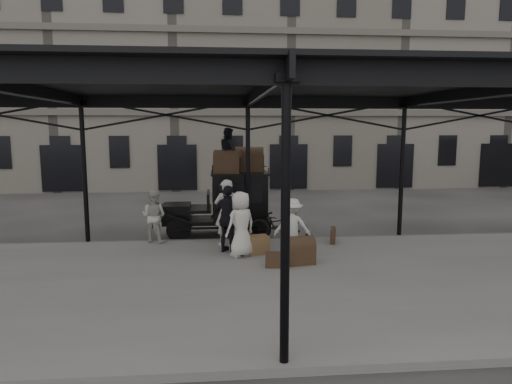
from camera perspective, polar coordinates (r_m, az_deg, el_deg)
The scene contains 18 objects.
ground at distance 12.81m, azimuth -0.36°, elevation -8.58°, with size 120.00×120.00×0.00m, color #383533.
platform at distance 10.89m, azimuth 0.51°, elevation -11.21°, with size 28.00×8.00×0.15m, color slate.
canopy at distance 10.60m, azimuth 0.39°, elevation 13.08°, with size 22.50×9.00×4.74m.
building_frontage at distance 30.43m, azimuth -3.21°, elevation 14.37°, with size 64.00×8.00×14.00m, color slate.
taxi at distance 15.44m, azimuth -3.26°, elevation -1.13°, with size 3.65×1.55×2.18m.
porter_left at distance 13.75m, azimuth -3.80°, elevation -2.53°, with size 0.72×0.48×1.99m, color beige.
porter_midleft at distance 14.42m, azimuth -12.64°, elevation -2.96°, with size 0.79×0.61×1.62m, color beige.
porter_centre at distance 12.50m, azimuth -1.90°, elevation -4.03°, with size 0.88×0.57×1.80m, color silver.
porter_official at distance 12.91m, azimuth -3.45°, elevation -3.40°, with size 1.12×0.47×1.91m, color black.
porter_right at distance 12.77m, azimuth 4.55°, elevation -4.30°, with size 1.02×0.59×1.58m, color silver.
bicycle at distance 14.36m, azimuth 2.86°, elevation -4.08°, with size 0.66×1.90×1.00m, color black.
porter_roof at distance 15.16m, azimuth -3.42°, elevation 5.24°, with size 0.72×0.56×1.49m, color black.
steamer_trunk_roof_near at distance 15.04m, azimuth -3.58°, elevation 3.58°, with size 0.86×0.53×0.63m, color #41331E, non-canonical shape.
steamer_trunk_roof_far at distance 15.52m, azimuth -0.85°, elevation 3.86°, with size 0.95×0.58×0.70m, color #41331E, non-canonical shape.
steamer_trunk_platform at distance 12.01m, azimuth 5.29°, elevation -7.51°, with size 0.82×0.50×0.60m, color #41331E, non-canonical shape.
wicker_hamper at distance 12.92m, azimuth 0.19°, elevation -6.59°, with size 0.60×0.45×0.50m, color brown.
suitcase_upright at distance 14.32m, azimuth 9.60°, elevation -5.34°, with size 0.15×0.60×0.45m, color #41331E.
suitcase_flat at distance 11.67m, azimuth 2.68°, elevation -8.47°, with size 0.60×0.15×0.40m, color #41331E.
Camera 1 is at (-0.99, -12.23, 3.68)m, focal length 32.00 mm.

